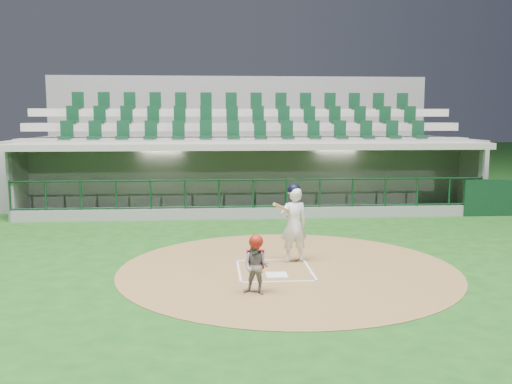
{
  "coord_description": "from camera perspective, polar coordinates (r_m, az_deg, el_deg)",
  "views": [
    {
      "loc": [
        -1.29,
        -11.92,
        3.21
      ],
      "look_at": [
        -0.17,
        2.6,
        1.3
      ],
      "focal_mm": 40.0,
      "sensor_mm": 36.0,
      "label": 1
    }
  ],
  "objects": [
    {
      "name": "batter_box_chalk",
      "position": [
        12.12,
        1.86,
        -7.8
      ],
      "size": [
        1.55,
        1.8,
        0.01
      ],
      "color": "white",
      "rests_on": "ground"
    },
    {
      "name": "batter",
      "position": [
        12.67,
        3.78,
        -3.09
      ],
      "size": [
        0.88,
        0.9,
        1.75
      ],
      "color": "white",
      "rests_on": "dirt_circle"
    },
    {
      "name": "ground",
      "position": [
        12.42,
        1.71,
        -7.51
      ],
      "size": [
        120.0,
        120.0,
        0.0
      ],
      "primitive_type": "plane",
      "color": "#164513",
      "rests_on": "ground"
    },
    {
      "name": "catcher",
      "position": [
        10.43,
        0.0,
        -7.23
      ],
      "size": [
        0.61,
        0.55,
        1.1
      ],
      "color": "gray",
      "rests_on": "dirt_circle"
    },
    {
      "name": "dugout_structure",
      "position": [
        19.91,
        -0.53,
        0.99
      ],
      "size": [
        16.4,
        3.7,
        3.0
      ],
      "color": "slate",
      "rests_on": "ground"
    },
    {
      "name": "seating_deck",
      "position": [
        22.94,
        -1.2,
        3.0
      ],
      "size": [
        17.0,
        6.72,
        5.15
      ],
      "color": "gray",
      "rests_on": "ground"
    },
    {
      "name": "dirt_circle",
      "position": [
        12.26,
        3.22,
        -7.69
      ],
      "size": [
        7.2,
        7.2,
        0.01
      ],
      "primitive_type": "cylinder",
      "color": "brown",
      "rests_on": "ground"
    },
    {
      "name": "home_plate",
      "position": [
        11.74,
        2.08,
        -8.29
      ],
      "size": [
        0.43,
        0.43,
        0.02
      ],
      "primitive_type": "cube",
      "color": "white",
      "rests_on": "dirt_circle"
    }
  ]
}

